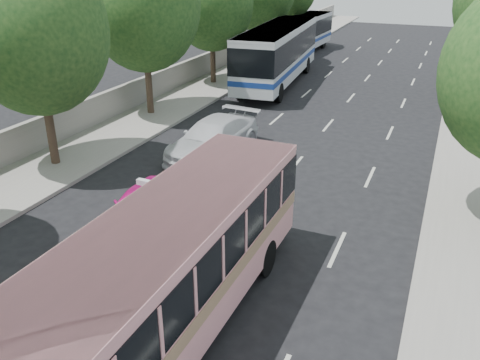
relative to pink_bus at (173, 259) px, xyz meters
The scene contains 11 objects.
ground 2.70m from the pink_bus, 141.47° to the left, with size 120.00×120.00×0.00m, color black.
sidewalk_left 23.40m from the pink_bus, 115.12° to the left, with size 4.00×90.00×0.15m, color #9E998E.
low_wall 24.17m from the pink_bus, 118.99° to the left, with size 0.30×90.00×1.50m, color #9E998E.
tree_left_b 12.68m from the pink_bus, 144.31° to the left, with size 5.70×5.70×8.88m.
tree_left_c 18.55m from the pink_bus, 123.65° to the left, with size 6.00×6.00×9.35m.
pink_bus is the anchor object (origin of this frame).
pink_taxi 5.49m from the pink_bus, 129.57° to the left, with size 1.79×4.44×1.51m, color #D11280.
white_pickup 11.66m from the pink_bus, 111.04° to the left, with size 2.29×5.63×1.63m, color silver.
tour_coach_front 25.49m from the pink_bus, 103.39° to the left, with size 3.87×13.17×3.88m.
tour_coach_rear 37.46m from the pink_bus, 101.74° to the left, with size 2.80×10.78×3.20m.
taxi_roof_sign 5.36m from the pink_bus, 129.57° to the left, with size 0.55×0.18×0.18m, color silver.
Camera 1 is at (6.60, -9.59, 8.43)m, focal length 38.00 mm.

